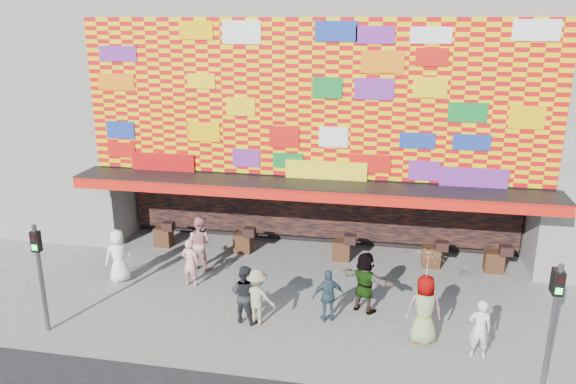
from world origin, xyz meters
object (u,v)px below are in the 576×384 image
ped_h (480,329)px  ped_e (328,296)px  signal_left (39,266)px  signal_right (554,312)px  ped_b (190,263)px  ped_c (244,294)px  ped_a (119,256)px  parasol (428,266)px  ped_d (257,297)px  ped_g (424,309)px  ped_i (200,243)px  ped_f (365,282)px

ped_h → ped_e: bearing=-16.2°
signal_left → ped_e: size_ratio=1.99×
signal_right → ped_b: size_ratio=1.96×
signal_right → ped_c: size_ratio=1.83×
ped_a → parasol: size_ratio=0.95×
ped_d → ped_g: ped_g is taller
ped_i → ped_b: bearing=111.2°
signal_right → ped_i: signal_right is taller
ped_h → parasol: bearing=-19.5°
ped_b → ped_h: (8.26, -2.33, 0.00)m
ped_a → ped_i: (2.18, 1.38, 0.05)m
ped_a → ped_d: (4.90, -1.70, -0.06)m
signal_left → parasol: size_ratio=1.68×
ped_c → signal_left: bearing=28.9°
signal_left → signal_right: size_ratio=1.00×
signal_left → ped_e: 7.59m
ped_f → ped_c: bearing=45.6°
signal_right → parasol: size_ratio=1.68×
ped_e → parasol: bearing=143.6°
ped_c → parasol: size_ratio=0.92×
ped_h → ped_c: bearing=-6.6°
ped_a → ped_i: 2.58m
ped_c → ped_f: 3.39m
signal_left → ped_i: signal_left is taller
ped_a → ped_e: (6.76, -1.19, -0.10)m
ped_g → ped_e: bearing=-21.2°
signal_right → ped_d: size_ratio=1.90×
ped_i → parasol: size_ratio=1.01×
ped_c → ped_f: size_ratio=0.92×
ped_b → ped_g: (6.96, -1.90, 0.15)m
ped_d → ped_c: bearing=-1.6°
ped_b → ped_g: bearing=169.1°
parasol → ped_e: bearing=166.9°
signal_right → ped_e: bearing=159.4°
signal_right → ped_c: (-7.37, 1.48, -1.04)m
signal_right → ped_h: 1.95m
signal_left → ped_c: signal_left is taller
ped_a → parasol: 9.52m
ped_d → ped_i: 4.11m
signal_left → ped_h: (11.07, 0.92, -1.10)m
signal_left → ped_c: bearing=16.4°
ped_i → parasol: (7.09, -3.15, 1.21)m
ped_a → ped_d: size_ratio=1.07×
ped_d → ped_g: (4.37, -0.07, 0.13)m
ped_b → parasol: (6.96, -1.90, 1.35)m
signal_right → ped_f: signal_right is taller
ped_i → signal_left: bearing=74.4°
ped_c → ped_f: ped_f is taller
ped_e → ped_i: 5.25m
ped_b → ped_c: ped_c is taller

